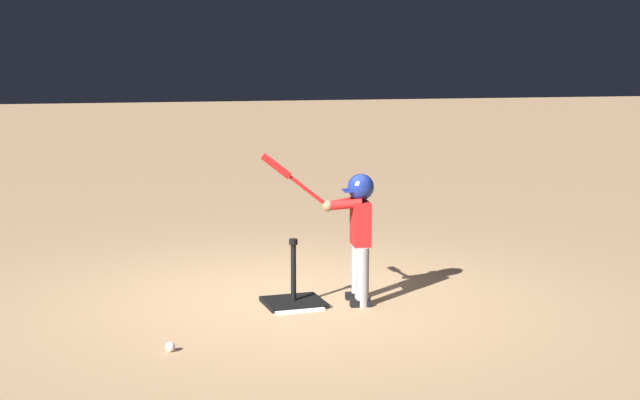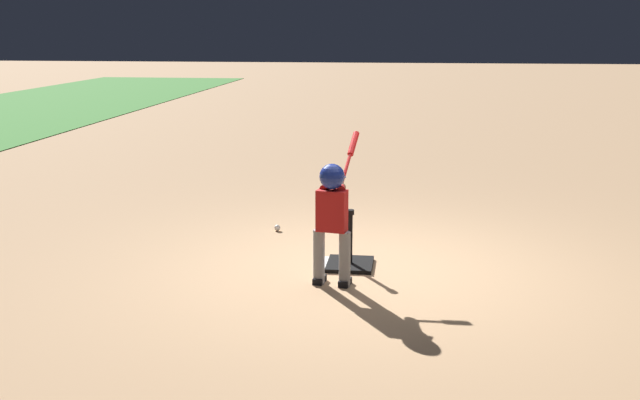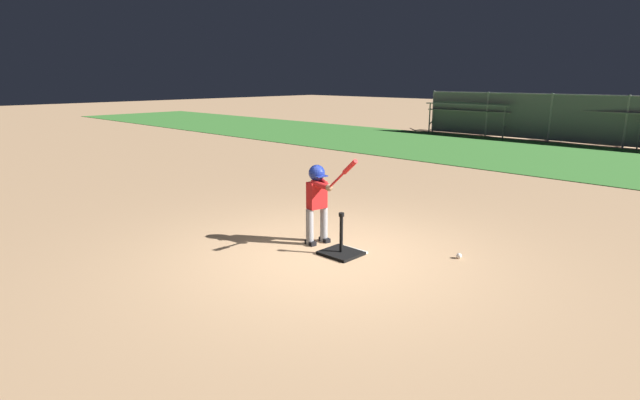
{
  "view_description": "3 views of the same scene",
  "coord_description": "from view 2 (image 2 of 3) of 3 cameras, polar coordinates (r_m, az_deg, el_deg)",
  "views": [
    {
      "loc": [
        2.26,
        7.55,
        2.1
      ],
      "look_at": [
        -0.2,
        0.14,
        0.92
      ],
      "focal_mm": 50.0,
      "sensor_mm": 36.0,
      "label": 1
    },
    {
      "loc": [
        -7.22,
        -0.42,
        2.38
      ],
      "look_at": [
        0.13,
        0.49,
        0.67
      ],
      "focal_mm": 42.0,
      "sensor_mm": 36.0,
      "label": 2
    },
    {
      "loc": [
        4.34,
        -4.71,
        2.37
      ],
      "look_at": [
        -0.55,
        0.39,
        0.63
      ],
      "focal_mm": 28.0,
      "sensor_mm": 36.0,
      "label": 3
    }
  ],
  "objects": [
    {
      "name": "baseball",
      "position": [
        8.99,
        -3.28,
        -2.13
      ],
      "size": [
        0.07,
        0.07,
        0.07
      ],
      "primitive_type": "sphere",
      "color": "white",
      "rests_on": "ground_plane"
    },
    {
      "name": "batting_tee",
      "position": [
        7.67,
        2.3,
        -4.61
      ],
      "size": [
        0.52,
        0.46,
        0.59
      ],
      "color": "black",
      "rests_on": "ground_plane"
    },
    {
      "name": "batter_child",
      "position": [
        6.97,
        1.0,
        -0.57
      ],
      "size": [
        0.99,
        0.38,
        1.36
      ],
      "color": "gray",
      "rests_on": "ground_plane"
    },
    {
      "name": "ground_plane",
      "position": [
        7.61,
        3.55,
        -5.24
      ],
      "size": [
        90.0,
        90.0,
        0.0
      ],
      "primitive_type": "plane",
      "color": "tan"
    },
    {
      "name": "home_plate",
      "position": [
        7.71,
        1.78,
        -4.91
      ],
      "size": [
        0.46,
        0.46,
        0.02
      ],
      "primitive_type": "cube",
      "rotation": [
        0.0,
        0.0,
        0.04
      ],
      "color": "white",
      "rests_on": "ground_plane"
    }
  ]
}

